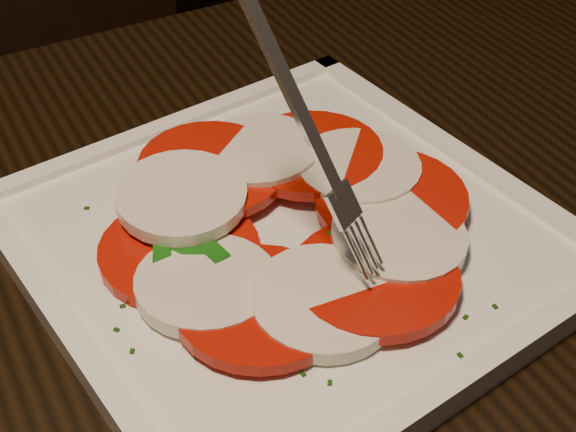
# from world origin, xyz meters

# --- Properties ---
(table) EXTENTS (1.23, 0.85, 0.75)m
(table) POSITION_xyz_m (0.02, -0.00, 0.65)
(table) COLOR black
(table) RESTS_ON ground
(chair) EXTENTS (0.47, 0.47, 0.93)m
(chair) POSITION_xyz_m (0.13, 0.68, 0.53)
(chair) COLOR black
(chair) RESTS_ON ground
(plate) EXTENTS (0.35, 0.35, 0.01)m
(plate) POSITION_xyz_m (0.08, 0.04, 0.76)
(plate) COLOR white
(plate) RESTS_ON table
(caprese_salad) EXTENTS (0.26, 0.28, 0.03)m
(caprese_salad) POSITION_xyz_m (0.08, 0.04, 0.78)
(caprese_salad) COLOR #C10F04
(caprese_salad) RESTS_ON plate
(fork) EXTENTS (0.08, 0.11, 0.16)m
(fork) POSITION_xyz_m (0.07, 0.02, 0.87)
(fork) COLOR white
(fork) RESTS_ON caprese_salad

